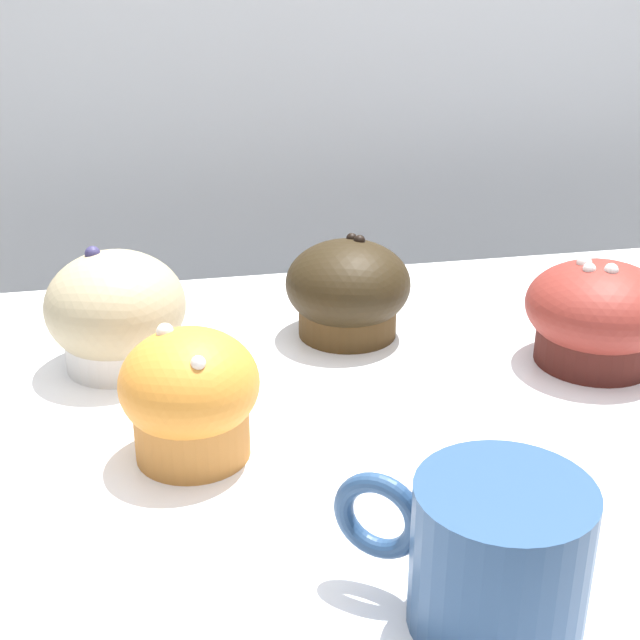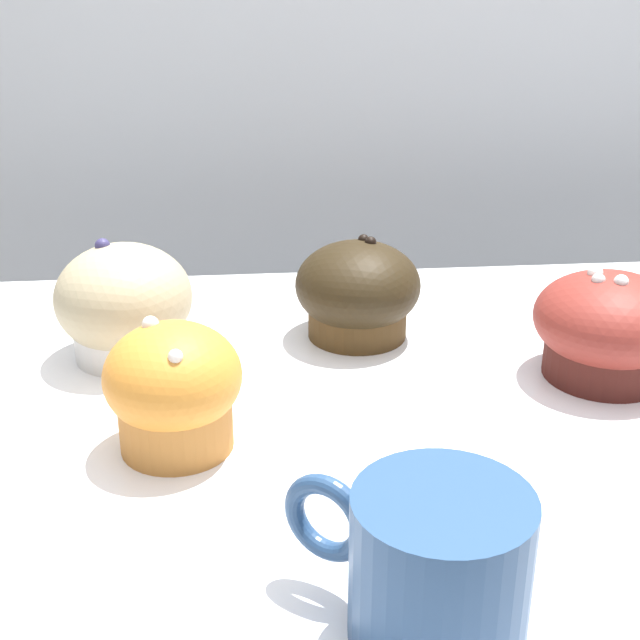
# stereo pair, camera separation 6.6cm
# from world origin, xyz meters

# --- Properties ---
(wall_back) EXTENTS (3.20, 0.10, 1.80)m
(wall_back) POSITION_xyz_m (0.00, 0.60, 0.90)
(wall_back) COLOR silver
(wall_back) RESTS_ON ground
(muffin_front_center) EXTENTS (0.10, 0.10, 0.08)m
(muffin_front_center) POSITION_xyz_m (-0.10, 0.17, 0.99)
(muffin_front_center) COLOR #463017
(muffin_front_center) RESTS_ON display_counter
(muffin_back_left) EXTENTS (0.11, 0.11, 0.09)m
(muffin_back_left) POSITION_xyz_m (0.07, 0.08, 0.99)
(muffin_back_left) COLOR #491B16
(muffin_back_left) RESTS_ON display_counter
(muffin_back_right) EXTENTS (0.09, 0.09, 0.09)m
(muffin_back_right) POSITION_xyz_m (-0.24, 0.01, 1.00)
(muffin_back_right) COLOR #C27935
(muffin_back_right) RESTS_ON display_counter
(muffin_front_left) EXTENTS (0.11, 0.11, 0.10)m
(muffin_front_left) POSITION_xyz_m (-0.29, 0.15, 1.00)
(muffin_front_left) COLOR silver
(muffin_front_left) RESTS_ON display_counter
(coffee_cup) EXTENTS (0.11, 0.10, 0.08)m
(coffee_cup) POSITION_xyz_m (-0.11, -0.17, 0.99)
(coffee_cup) COLOR navy
(coffee_cup) RESTS_ON display_counter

